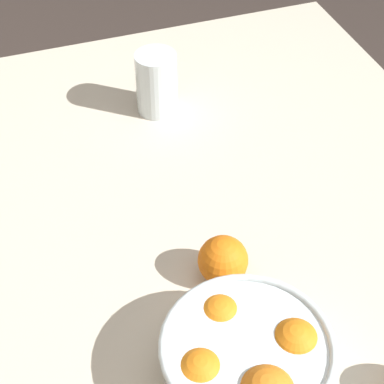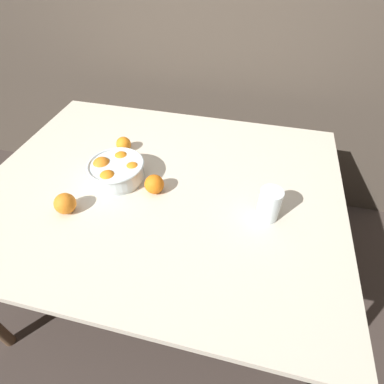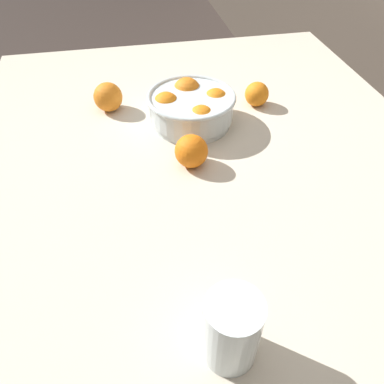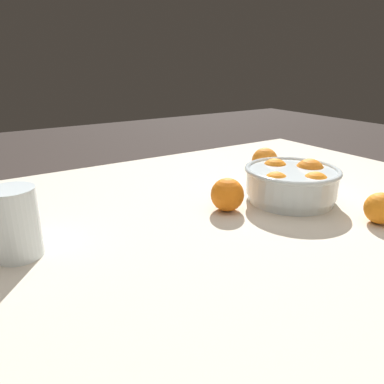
# 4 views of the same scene
# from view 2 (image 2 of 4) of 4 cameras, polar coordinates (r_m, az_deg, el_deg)

# --- Properties ---
(ground_plane) EXTENTS (12.00, 12.00, 0.00)m
(ground_plane) POSITION_cam_2_polar(r_m,az_deg,el_deg) (1.84, -4.28, -16.11)
(ground_plane) COLOR #3D332D
(dining_table) EXTENTS (1.48, 1.17, 0.75)m
(dining_table) POSITION_cam_2_polar(r_m,az_deg,el_deg) (1.29, -5.86, -0.63)
(dining_table) COLOR beige
(dining_table) RESTS_ON ground_plane
(fruit_bowl) EXTENTS (0.23, 0.23, 0.10)m
(fruit_bowl) POSITION_cam_2_polar(r_m,az_deg,el_deg) (1.28, -14.23, 4.04)
(fruit_bowl) COLOR silver
(fruit_bowl) RESTS_ON dining_table
(juice_glass) EXTENTS (0.08, 0.08, 0.13)m
(juice_glass) POSITION_cam_2_polar(r_m,az_deg,el_deg) (1.12, 14.42, -2.54)
(juice_glass) COLOR #F4A314
(juice_glass) RESTS_ON dining_table
(orange_loose_near_bowl) EXTENTS (0.08, 0.08, 0.08)m
(orange_loose_near_bowl) POSITION_cam_2_polar(r_m,az_deg,el_deg) (1.21, -23.02, -2.03)
(orange_loose_near_bowl) COLOR orange
(orange_loose_near_bowl) RESTS_ON dining_table
(orange_loose_front) EXTENTS (0.07, 0.07, 0.07)m
(orange_loose_front) POSITION_cam_2_polar(r_m,az_deg,el_deg) (1.45, -12.91, 8.90)
(orange_loose_front) COLOR orange
(orange_loose_front) RESTS_ON dining_table
(orange_loose_aside) EXTENTS (0.08, 0.08, 0.08)m
(orange_loose_aside) POSITION_cam_2_polar(r_m,az_deg,el_deg) (1.20, -7.21, 1.48)
(orange_loose_aside) COLOR orange
(orange_loose_aside) RESTS_ON dining_table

